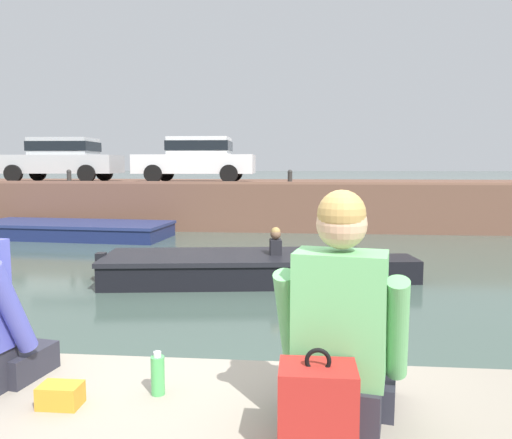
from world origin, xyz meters
TOP-DOWN VIEW (x-y plane):
  - ground_plane at (0.00, 6.27)m, footprint 400.00×400.00m
  - far_quay_wall at (0.00, 15.53)m, footprint 60.00×6.00m
  - far_wall_coping at (0.00, 12.65)m, footprint 60.00×0.24m
  - boat_moored_west_navy at (-6.13, 11.05)m, footprint 6.67×2.45m
  - motorboat_passing at (-0.25, 6.09)m, footprint 5.71×2.18m
  - car_leftmost_silver at (-7.86, 14.55)m, footprint 4.18×2.06m
  - car_left_inner_white at (-2.97, 14.55)m, footprint 4.14×2.04m
  - mooring_bollard_west at (-6.77, 12.78)m, footprint 0.15×0.15m
  - mooring_bollard_mid at (0.30, 12.78)m, footprint 0.15×0.15m
  - person_seated_right at (0.83, -0.60)m, footprint 0.58×0.59m
  - bottle_drink at (0.01, -0.44)m, footprint 0.06×0.06m
  - backpack_on_ledge at (0.73, -0.86)m, footprint 0.28×0.24m
  - snack_bag at (-0.39, -0.60)m, footprint 0.18×0.12m

SIDE VIEW (x-z plane):
  - ground_plane at x=0.00m, z-range 0.00..0.00m
  - boat_moored_west_navy at x=-6.13m, z-range 0.00..0.44m
  - motorboat_passing at x=-0.25m, z-range -0.24..0.73m
  - far_quay_wall at x=0.00m, z-range 0.00..1.49m
  - snack_bag at x=-0.39m, z-range 0.99..1.09m
  - bottle_drink at x=0.01m, z-range 0.98..1.19m
  - backpack_on_ledge at x=0.73m, z-range 0.95..1.36m
  - person_seated_right at x=0.83m, z-range 0.88..1.85m
  - far_wall_coping at x=0.00m, z-range 1.49..1.57m
  - mooring_bollard_west at x=-6.77m, z-range 1.51..1.95m
  - mooring_bollard_mid at x=0.30m, z-range 1.51..1.95m
  - car_leftmost_silver at x=-7.86m, z-range 1.57..3.11m
  - car_left_inner_white at x=-2.97m, z-range 1.57..3.11m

